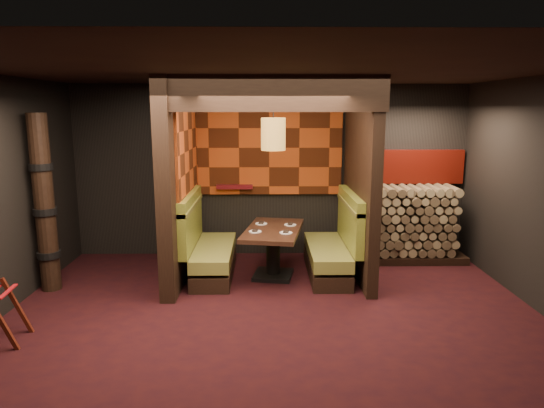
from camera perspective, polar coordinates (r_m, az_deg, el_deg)
The scene contains 19 objects.
floor at distance 5.84m, azimuth 0.20°, elevation -13.76°, with size 6.50×5.50×0.02m, color black.
ceiling at distance 5.31m, azimuth 0.23°, elevation 15.58°, with size 6.50×5.50×0.02m, color black.
wall_back at distance 8.12m, azimuth -0.16°, elevation 3.89°, with size 6.50×0.02×2.85m, color black.
wall_front at distance 2.74m, azimuth 1.35°, elevation -10.80°, with size 6.50×0.02×2.85m, color black.
partition_left at distance 7.13m, azimuth -10.97°, elevation 2.68°, with size 0.20×2.20×2.85m, color black.
partition_right at distance 7.21m, azimuth 10.35°, elevation 2.79°, with size 0.15×2.10×2.85m, color black.
header_beam at distance 6.00m, azimuth -0.15°, elevation 12.87°, with size 2.85×0.18×0.44m, color black.
tapa_back_panel at distance 8.03m, azimuth -0.34°, elevation 6.64°, with size 2.40×0.06×1.55m, color #A83F14.
tapa_side_panel at distance 7.23m, azimuth -9.91°, elevation 6.22°, with size 0.04×1.85×1.45m, color #A83F14.
lacquer_shelf at distance 8.06m, azimuth -4.42°, elevation 2.05°, with size 0.60×0.12×0.07m, color #570F15.
booth_bench_left at distance 7.29m, azimuth -7.65°, elevation -5.28°, with size 0.68×1.60×1.14m.
booth_bench_right at distance 7.31m, azimuth 7.30°, elevation -5.22°, with size 0.68×1.60×1.14m.
dining_table at distance 7.11m, azimuth 0.14°, elevation -4.73°, with size 0.99×1.51×0.74m.
place_settings at distance 7.05m, azimuth 0.14°, elevation -2.81°, with size 0.70×0.73×0.03m.
pendant_lamp at distance 6.80m, azimuth 0.15°, elevation 8.24°, with size 0.34×0.34×0.97m.
totem_column at distance 7.15m, azimuth -25.20°, elevation -0.10°, with size 0.31×0.31×2.40m.
firewood_stack at distance 8.22m, azimuth 16.04°, elevation -2.22°, with size 1.73×0.70×1.22m.
mosaic_header at distance 8.38m, azimuth 15.72°, elevation 4.25°, with size 1.83×0.10×0.56m, color maroon.
bay_front_post at distance 7.48m, azimuth 10.65°, elevation 3.08°, with size 0.08×0.08×2.85m, color black.
Camera 1 is at (-0.10, -5.30, 2.45)m, focal length 32.00 mm.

